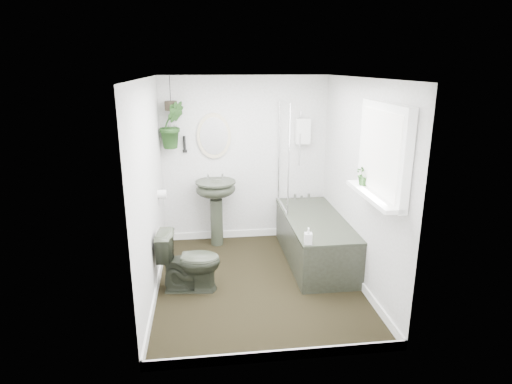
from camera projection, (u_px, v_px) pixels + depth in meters
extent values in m
cube|color=black|center=(258.00, 283.00, 4.98)|extent=(2.30, 2.80, 0.02)
cube|color=white|center=(258.00, 77.00, 4.32)|extent=(2.30, 2.80, 0.02)
cube|color=white|center=(245.00, 160.00, 5.99)|extent=(2.30, 0.02, 2.30)
cube|color=white|center=(281.00, 237.00, 3.31)|extent=(2.30, 0.02, 2.30)
cube|color=white|center=(149.00, 191.00, 4.51)|extent=(0.02, 2.80, 2.30)
cube|color=white|center=(360.00, 184.00, 4.79)|extent=(0.02, 2.80, 2.30)
cube|color=white|center=(258.00, 278.00, 4.96)|extent=(2.30, 2.80, 0.10)
cube|color=white|center=(303.00, 131.00, 5.91)|extent=(0.20, 0.10, 0.35)
ellipsoid|color=beige|center=(214.00, 136.00, 5.80)|extent=(0.46, 0.03, 0.62)
cylinder|color=black|center=(185.00, 144.00, 5.78)|extent=(0.04, 0.04, 0.22)
cylinder|color=white|center=(162.00, 194.00, 5.26)|extent=(0.11, 0.11, 0.11)
cube|color=white|center=(383.00, 152.00, 3.97)|extent=(0.08, 1.00, 0.90)
cube|color=white|center=(373.00, 195.00, 4.08)|extent=(0.18, 1.00, 0.04)
cube|color=white|center=(379.00, 152.00, 3.97)|extent=(0.01, 0.86, 0.76)
imported|color=#2B3025|center=(190.00, 261.00, 4.73)|extent=(0.71, 0.46, 0.69)
imported|color=black|center=(365.00, 174.00, 4.33)|extent=(0.22, 0.20, 0.23)
imported|color=black|center=(172.00, 125.00, 5.58)|extent=(0.40, 0.35, 0.61)
imported|color=black|center=(308.00, 236.00, 4.57)|extent=(0.09, 0.10, 0.18)
cylinder|color=#2D251B|center=(171.00, 106.00, 5.51)|extent=(0.16, 0.16, 0.12)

